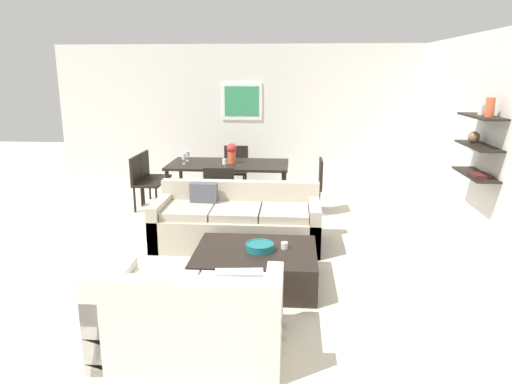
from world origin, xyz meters
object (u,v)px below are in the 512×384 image
(coffee_table, at_px, (256,267))
(wine_glass_left_near, at_px, (184,157))
(dining_chair_left_near, at_px, (143,179))
(wine_glass_foot, at_px, (224,162))
(dining_chair_head, at_px, (236,167))
(wine_glass_head, at_px, (232,151))
(sofa_beige, at_px, (237,223))
(dining_table, at_px, (229,167))
(wine_glass_left_far, at_px, (187,154))
(dining_chair_right_near, at_px, (313,183))
(dining_chair_foot, at_px, (220,192))
(loveseat_white, at_px, (192,318))
(candle_jar, at_px, (284,246))
(centerpiece_vase, at_px, (232,152))
(dining_chair_left_far, at_px, (151,174))
(decorative_bowl, at_px, (260,246))

(coffee_table, relative_size, wine_glass_left_near, 7.45)
(dining_chair_left_near, xyz_separation_m, wine_glass_left_near, (0.67, 0.10, 0.36))
(wine_glass_foot, bearing_deg, wine_glass_left_near, 155.46)
(dining_chair_head, bearing_deg, wine_glass_head, -90.00)
(sofa_beige, relative_size, dining_table, 1.10)
(sofa_beige, distance_m, wine_glass_left_far, 2.20)
(dining_chair_left_near, bearing_deg, wine_glass_left_near, 8.80)
(dining_chair_right_near, distance_m, wine_glass_left_near, 2.13)
(dining_chair_foot, bearing_deg, wine_glass_foot, 90.00)
(coffee_table, bearing_deg, dining_chair_head, 100.16)
(dining_table, height_order, wine_glass_foot, wine_glass_foot)
(dining_chair_foot, relative_size, dining_chair_right_near, 1.00)
(wine_glass_foot, bearing_deg, dining_chair_left_near, 170.89)
(loveseat_white, distance_m, wine_glass_head, 4.69)
(coffee_table, height_order, dining_table, dining_table)
(loveseat_white, bearing_deg, wine_glass_foot, 94.23)
(wine_glass_left_near, bearing_deg, sofa_beige, -56.59)
(candle_jar, height_order, dining_chair_right_near, dining_chair_right_near)
(wine_glass_left_far, height_order, wine_glass_foot, wine_glass_left_far)
(coffee_table, height_order, dining_chair_foot, dining_chair_foot)
(dining_chair_head, distance_m, centerpiece_vase, 1.01)
(dining_table, bearing_deg, wine_glass_left_near, -169.91)
(dining_chair_right_near, xyz_separation_m, dining_chair_head, (-1.38, 1.15, 0.00))
(coffee_table, height_order, dining_chair_right_near, dining_chair_right_near)
(loveseat_white, height_order, wine_glass_foot, wine_glass_foot)
(loveseat_white, xyz_separation_m, wine_glass_left_near, (-0.99, 4.07, 0.58))
(dining_chair_left_far, distance_m, wine_glass_left_near, 0.84)
(decorative_bowl, bearing_deg, dining_chair_left_near, 128.38)
(wine_glass_head, bearing_deg, wine_glass_left_near, -140.92)
(dining_chair_right_near, height_order, dining_chair_left_near, same)
(dining_chair_foot, relative_size, wine_glass_left_far, 5.25)
(wine_glass_left_far, bearing_deg, dining_chair_right_near, -9.67)
(candle_jar, relative_size, wine_glass_foot, 0.49)
(decorative_bowl, xyz_separation_m, wine_glass_foot, (-0.73, 2.44, 0.43))
(dining_chair_left_far, bearing_deg, wine_glass_foot, -26.27)
(dining_chair_left_far, height_order, centerpiece_vase, centerpiece_vase)
(dining_chair_left_near, distance_m, centerpiece_vase, 1.51)
(dining_chair_right_near, xyz_separation_m, dining_chair_left_near, (-2.76, 0.00, 0.00))
(dining_chair_head, relative_size, wine_glass_foot, 5.66)
(sofa_beige, distance_m, coffee_table, 1.23)
(wine_glass_left_near, bearing_deg, candle_jar, -57.82)
(loveseat_white, height_order, wine_glass_head, wine_glass_head)
(dining_chair_left_far, bearing_deg, loveseat_white, -69.45)
(wine_glass_left_far, relative_size, wine_glass_foot, 1.08)
(loveseat_white, height_order, coffee_table, loveseat_white)
(coffee_table, xyz_separation_m, wine_glass_left_near, (-1.40, 2.77, 0.68))
(sofa_beige, distance_m, centerpiece_vase, 1.86)
(loveseat_white, distance_m, dining_chair_left_far, 4.73)
(coffee_table, bearing_deg, dining_chair_left_far, 123.44)
(candle_jar, bearing_deg, dining_table, 109.25)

